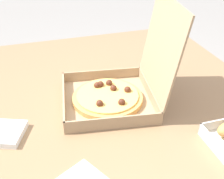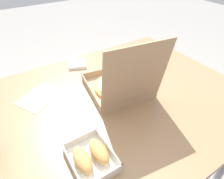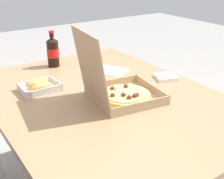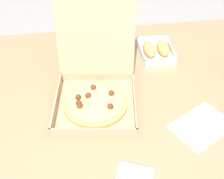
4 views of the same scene
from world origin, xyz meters
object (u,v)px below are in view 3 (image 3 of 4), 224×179
(pizza_box_open, at_px, (119,90))
(bread_side_box, at_px, (40,86))
(paper_menu, at_px, (109,70))
(cola_bottle, at_px, (53,52))
(napkin_pile, at_px, (165,77))

(pizza_box_open, xyz_separation_m, bread_side_box, (0.31, 0.27, -0.03))
(paper_menu, bearing_deg, pizza_box_open, 124.21)
(cola_bottle, height_order, paper_menu, cola_bottle)
(bread_side_box, height_order, cola_bottle, cola_bottle)
(paper_menu, xyz_separation_m, napkin_pile, (-0.29, -0.19, 0.01))
(bread_side_box, height_order, paper_menu, bread_side_box)
(cola_bottle, bearing_deg, bread_side_box, 145.34)
(pizza_box_open, bearing_deg, napkin_pile, -77.91)
(paper_menu, bearing_deg, bread_side_box, 68.18)
(pizza_box_open, xyz_separation_m, napkin_pile, (0.08, -0.38, -0.04))
(cola_bottle, relative_size, paper_menu, 1.07)
(pizza_box_open, height_order, bread_side_box, pizza_box_open)
(bread_side_box, bearing_deg, pizza_box_open, -138.98)
(pizza_box_open, xyz_separation_m, cola_bottle, (0.63, 0.05, 0.04))
(bread_side_box, relative_size, cola_bottle, 0.85)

